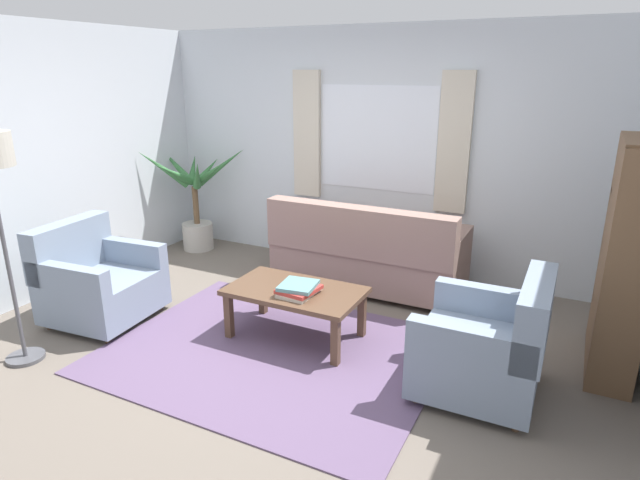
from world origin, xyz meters
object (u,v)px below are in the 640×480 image
(book_stack_on_table, at_px, (299,289))
(bookshelf, at_px, (622,255))
(couch, at_px, (366,255))
(coffee_table, at_px, (295,295))
(armchair_left, at_px, (97,281))
(armchair_right, at_px, (488,347))
(potted_plant, at_px, (195,203))

(book_stack_on_table, height_order, bookshelf, bookshelf)
(book_stack_on_table, bearing_deg, couch, 87.57)
(coffee_table, height_order, book_stack_on_table, book_stack_on_table)
(couch, xyz_separation_m, armchair_left, (-1.89, -1.71, -0.01))
(couch, bearing_deg, book_stack_on_table, 87.57)
(armchair_left, distance_m, bookshelf, 4.26)
(armchair_right, distance_m, bookshelf, 1.19)
(bookshelf, bearing_deg, potted_plant, 79.98)
(book_stack_on_table, bearing_deg, coffee_table, 134.84)
(couch, height_order, armchair_right, couch)
(potted_plant, distance_m, bookshelf, 4.61)
(couch, bearing_deg, armchair_right, 136.91)
(book_stack_on_table, xyz_separation_m, potted_plant, (-2.30, 1.54, 0.11))
(couch, relative_size, coffee_table, 1.73)
(coffee_table, relative_size, book_stack_on_table, 3.27)
(armchair_left, relative_size, coffee_table, 0.82)
(bookshelf, bearing_deg, armchair_right, 135.91)
(couch, distance_m, bookshelf, 2.31)
(couch, xyz_separation_m, coffee_table, (-0.13, -1.24, 0.01))
(coffee_table, relative_size, potted_plant, 0.84)
(couch, distance_m, armchair_left, 2.55)
(potted_plant, xyz_separation_m, bookshelf, (4.53, -0.80, 0.30))
(armchair_right, relative_size, bookshelf, 0.51)
(couch, relative_size, potted_plant, 1.45)
(potted_plant, bearing_deg, armchair_left, -76.49)
(couch, bearing_deg, bookshelf, 165.19)
(armchair_right, relative_size, book_stack_on_table, 2.62)
(armchair_left, bearing_deg, potted_plant, 8.74)
(armchair_left, distance_m, potted_plant, 2.01)
(book_stack_on_table, relative_size, bookshelf, 0.20)
(armchair_right, xyz_separation_m, book_stack_on_table, (-1.49, 0.03, 0.13))
(book_stack_on_table, height_order, potted_plant, potted_plant)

